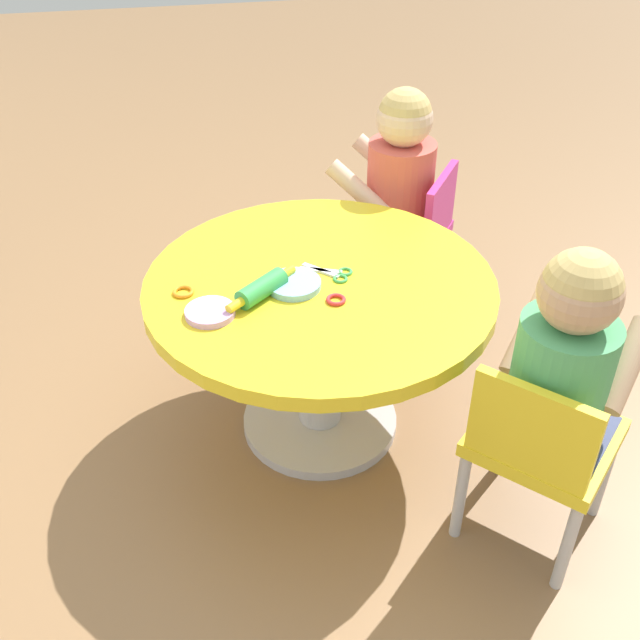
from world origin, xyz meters
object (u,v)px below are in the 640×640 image
(craft_table, at_px, (320,318))
(seated_child_left, at_px, (565,356))
(child_chair_left, at_px, (540,444))
(craft_scissors, at_px, (333,273))
(seated_child_right, at_px, (400,170))
(rolling_pin, at_px, (262,288))
(child_chair_right, at_px, (407,236))

(craft_table, distance_m, seated_child_left, 0.64)
(child_chair_left, relative_size, craft_scissors, 3.82)
(seated_child_right, relative_size, rolling_pin, 2.69)
(child_chair_right, bearing_deg, craft_table, 142.00)
(seated_child_left, xyz_separation_m, rolling_pin, (0.40, 0.59, -0.01))
(craft_table, xyz_separation_m, seated_child_right, (0.52, -0.35, 0.15))
(child_chair_left, bearing_deg, craft_scissors, 37.22)
(child_chair_right, xyz_separation_m, seated_child_right, (0.02, 0.03, 0.23))
(child_chair_right, bearing_deg, child_chair_left, -178.41)
(child_chair_right, xyz_separation_m, rolling_pin, (-0.54, 0.54, 0.22))
(craft_table, relative_size, child_chair_left, 1.66)
(craft_table, bearing_deg, rolling_pin, 106.83)
(child_chair_left, distance_m, rolling_pin, 0.74)
(rolling_pin, bearing_deg, child_chair_right, -44.92)
(craft_table, relative_size, child_chair_right, 1.66)
(child_chair_right, xyz_separation_m, craft_scissors, (-0.47, 0.35, 0.19))
(seated_child_right, bearing_deg, rolling_pin, 138.06)
(craft_table, xyz_separation_m, seated_child_left, (-0.44, -0.44, 0.15))
(child_chair_right, bearing_deg, seated_child_right, 55.18)
(craft_table, distance_m, rolling_pin, 0.21)
(seated_child_left, relative_size, seated_child_right, 1.00)
(craft_table, xyz_separation_m, craft_scissors, (0.02, -0.04, 0.12))
(rolling_pin, bearing_deg, craft_table, -73.17)
(seated_child_right, bearing_deg, child_chair_right, -124.82)
(child_chair_left, xyz_separation_m, rolling_pin, (0.43, 0.57, 0.22))
(child_chair_right, height_order, seated_child_right, seated_child_right)
(child_chair_left, xyz_separation_m, craft_scissors, (0.49, 0.37, 0.19))
(child_chair_left, distance_m, seated_child_right, 1.02)
(craft_table, relative_size, craft_scissors, 6.35)
(rolling_pin, bearing_deg, child_chair_left, -126.98)
(craft_table, height_order, child_chair_right, child_chair_right)
(seated_child_right, distance_m, craft_scissors, 0.59)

